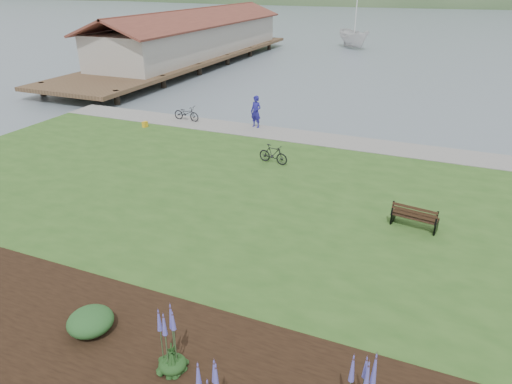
# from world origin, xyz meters

# --- Properties ---
(ground) EXTENTS (600.00, 600.00, 0.00)m
(ground) POSITION_xyz_m (0.00, 0.00, 0.00)
(ground) COLOR slate
(ground) RESTS_ON ground
(lawn) EXTENTS (34.00, 20.00, 0.40)m
(lawn) POSITION_xyz_m (0.00, -2.00, 0.20)
(lawn) COLOR #2E581F
(lawn) RESTS_ON ground
(shoreline_path) EXTENTS (34.00, 2.20, 0.03)m
(shoreline_path) POSITION_xyz_m (0.00, 6.90, 0.42)
(shoreline_path) COLOR gray
(shoreline_path) RESTS_ON lawn
(far_hillside) EXTENTS (580.00, 80.00, 38.00)m
(far_hillside) POSITION_xyz_m (20.00, 170.00, 0.00)
(far_hillside) COLOR #385831
(far_hillside) RESTS_ON ground
(pier_pavilion) EXTENTS (8.00, 36.00, 5.40)m
(pier_pavilion) POSITION_xyz_m (-20.00, 27.52, 2.64)
(pier_pavilion) COLOR #4C3826
(pier_pavilion) RESTS_ON ground
(park_bench) EXTENTS (1.58, 0.84, 0.94)m
(park_bench) POSITION_xyz_m (4.82, -1.18, 0.86)
(park_bench) COLOR black
(park_bench) RESTS_ON lawn
(person) EXTENTS (0.90, 0.72, 2.16)m
(person) POSITION_xyz_m (-4.68, 7.50, 1.48)
(person) COLOR navy
(person) RESTS_ON lawn
(bicycle_a) EXTENTS (0.74, 1.77, 0.91)m
(bicycle_a) POSITION_xyz_m (-9.09, 7.20, 0.85)
(bicycle_a) COLOR black
(bicycle_a) RESTS_ON lawn
(bicycle_b) EXTENTS (0.66, 1.53, 0.89)m
(bicycle_b) POSITION_xyz_m (-1.79, 2.67, 0.85)
(bicycle_b) COLOR black
(bicycle_b) RESTS_ON lawn
(sailboat) EXTENTS (15.13, 15.16, 28.17)m
(sailboat) POSITION_xyz_m (-6.87, 45.09, 0.00)
(sailboat) COLOR silver
(sailboat) RESTS_ON ground
(pannier) EXTENTS (0.23, 0.33, 0.33)m
(pannier) POSITION_xyz_m (-10.64, 5.13, 0.56)
(pannier) COLOR yellow
(pannier) RESTS_ON lawn
(echium_4) EXTENTS (0.62, 0.62, 2.02)m
(echium_4) POSITION_xyz_m (0.59, -9.78, 1.25)
(echium_4) COLOR #173B15
(echium_4) RESTS_ON garden_bed
(shrub_0) EXTENTS (1.11, 1.11, 0.55)m
(shrub_0) POSITION_xyz_m (-1.90, -9.49, 0.72)
(shrub_0) COLOR #1E4C21
(shrub_0) RESTS_ON garden_bed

